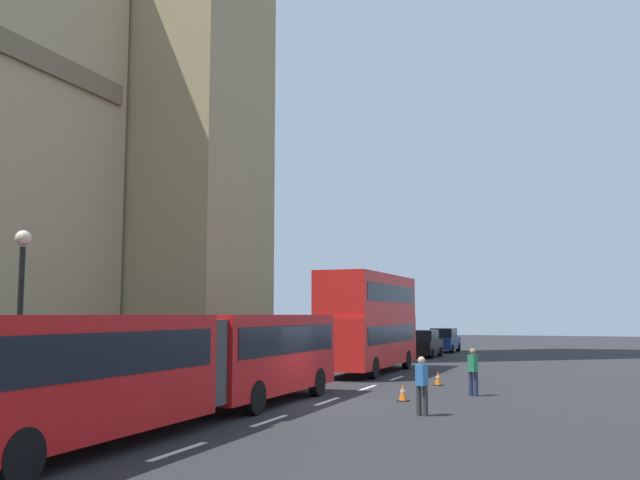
{
  "coord_description": "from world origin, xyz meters",
  "views": [
    {
      "loc": [
        -21.49,
        -8.24,
        2.91
      ],
      "look_at": [
        7.88,
        2.93,
        6.27
      ],
      "focal_mm": 39.14,
      "sensor_mm": 36.0,
      "label": 1
    }
  ],
  "objects_px": {
    "traffic_cone_west": "(403,393)",
    "traffic_cone_middle": "(438,378)",
    "double_decker_bus": "(369,318)",
    "pedestrian_near_cones": "(422,384)",
    "sedan_lead": "(424,344)",
    "street_lamp": "(20,309)",
    "articulated_bus": "(184,358)",
    "pedestrian_by_kerb": "(473,370)",
    "sedan_trailing": "(444,340)"
  },
  "relations": [
    {
      "from": "traffic_cone_west",
      "to": "traffic_cone_middle",
      "type": "distance_m",
      "value": 5.65
    },
    {
      "from": "double_decker_bus",
      "to": "pedestrian_near_cones",
      "type": "height_order",
      "value": "double_decker_bus"
    },
    {
      "from": "double_decker_bus",
      "to": "sedan_lead",
      "type": "distance_m",
      "value": 13.89
    },
    {
      "from": "double_decker_bus",
      "to": "street_lamp",
      "type": "distance_m",
      "value": 19.2
    },
    {
      "from": "articulated_bus",
      "to": "double_decker_bus",
      "type": "relative_size",
      "value": 1.76
    },
    {
      "from": "sedan_lead",
      "to": "pedestrian_near_cones",
      "type": "xyz_separation_m",
      "value": [
        -27.47,
        -5.95,
        -0.0
      ]
    },
    {
      "from": "street_lamp",
      "to": "pedestrian_by_kerb",
      "type": "distance_m",
      "value": 15.27
    },
    {
      "from": "traffic_cone_middle",
      "to": "pedestrian_near_cones",
      "type": "distance_m",
      "value": 8.93
    },
    {
      "from": "sedan_lead",
      "to": "articulated_bus",
      "type": "bearing_deg",
      "value": -179.54
    },
    {
      "from": "sedan_trailing",
      "to": "pedestrian_by_kerb",
      "type": "height_order",
      "value": "sedan_trailing"
    },
    {
      "from": "double_decker_bus",
      "to": "traffic_cone_west",
      "type": "xyz_separation_m",
      "value": [
        -10.54,
        -4.35,
        -2.43
      ]
    },
    {
      "from": "street_lamp",
      "to": "pedestrian_by_kerb",
      "type": "height_order",
      "value": "street_lamp"
    },
    {
      "from": "traffic_cone_middle",
      "to": "sedan_trailing",
      "type": "bearing_deg",
      "value": 10.14
    },
    {
      "from": "pedestrian_near_cones",
      "to": "pedestrian_by_kerb",
      "type": "bearing_deg",
      "value": -6.54
    },
    {
      "from": "street_lamp",
      "to": "pedestrian_by_kerb",
      "type": "bearing_deg",
      "value": -45.85
    },
    {
      "from": "street_lamp",
      "to": "pedestrian_near_cones",
      "type": "relative_size",
      "value": 3.12
    },
    {
      "from": "double_decker_bus",
      "to": "sedan_lead",
      "type": "relative_size",
      "value": 2.22
    },
    {
      "from": "articulated_bus",
      "to": "pedestrian_near_cones",
      "type": "height_order",
      "value": "articulated_bus"
    },
    {
      "from": "sedan_trailing",
      "to": "traffic_cone_middle",
      "type": "relative_size",
      "value": 7.59
    },
    {
      "from": "traffic_cone_middle",
      "to": "pedestrian_near_cones",
      "type": "relative_size",
      "value": 0.34
    },
    {
      "from": "pedestrian_near_cones",
      "to": "pedestrian_by_kerb",
      "type": "height_order",
      "value": "same"
    },
    {
      "from": "sedan_trailing",
      "to": "pedestrian_by_kerb",
      "type": "distance_m",
      "value": 29.52
    },
    {
      "from": "sedan_lead",
      "to": "pedestrian_near_cones",
      "type": "height_order",
      "value": "sedan_lead"
    },
    {
      "from": "sedan_trailing",
      "to": "traffic_cone_west",
      "type": "height_order",
      "value": "sedan_trailing"
    },
    {
      "from": "pedestrian_near_cones",
      "to": "pedestrian_by_kerb",
      "type": "xyz_separation_m",
      "value": [
        5.56,
        -0.64,
        0.0
      ]
    },
    {
      "from": "articulated_bus",
      "to": "sedan_lead",
      "type": "bearing_deg",
      "value": 0.46
    },
    {
      "from": "double_decker_bus",
      "to": "street_lamp",
      "type": "xyz_separation_m",
      "value": [
        -18.66,
        4.5,
        0.35
      ]
    },
    {
      "from": "sedan_trailing",
      "to": "street_lamp",
      "type": "distance_m",
      "value": 39.62
    },
    {
      "from": "traffic_cone_west",
      "to": "pedestrian_by_kerb",
      "type": "distance_m",
      "value": 3.19
    },
    {
      "from": "sedan_trailing",
      "to": "street_lamp",
      "type": "xyz_separation_m",
      "value": [
        -39.32,
        4.35,
        2.14
      ]
    },
    {
      "from": "sedan_lead",
      "to": "traffic_cone_middle",
      "type": "height_order",
      "value": "sedan_lead"
    },
    {
      "from": "traffic_cone_middle",
      "to": "street_lamp",
      "type": "xyz_separation_m",
      "value": [
        -13.78,
        8.92,
        2.77
      ]
    },
    {
      "from": "street_lamp",
      "to": "pedestrian_near_cones",
      "type": "height_order",
      "value": "street_lamp"
    },
    {
      "from": "pedestrian_near_cones",
      "to": "articulated_bus",
      "type": "bearing_deg",
      "value": 122.83
    },
    {
      "from": "articulated_bus",
      "to": "traffic_cone_middle",
      "type": "distance_m",
      "value": 13.33
    },
    {
      "from": "articulated_bus",
      "to": "pedestrian_near_cones",
      "type": "bearing_deg",
      "value": -57.17
    },
    {
      "from": "sedan_lead",
      "to": "traffic_cone_west",
      "type": "relative_size",
      "value": 7.59
    },
    {
      "from": "sedan_trailing",
      "to": "traffic_cone_west",
      "type": "relative_size",
      "value": 7.59
    },
    {
      "from": "pedestrian_near_cones",
      "to": "pedestrian_by_kerb",
      "type": "distance_m",
      "value": 5.6
    },
    {
      "from": "street_lamp",
      "to": "double_decker_bus",
      "type": "bearing_deg",
      "value": -13.57
    },
    {
      "from": "traffic_cone_middle",
      "to": "pedestrian_by_kerb",
      "type": "relative_size",
      "value": 0.34
    },
    {
      "from": "articulated_bus",
      "to": "street_lamp",
      "type": "xyz_separation_m",
      "value": [
        -1.29,
        4.51,
        1.31
      ]
    },
    {
      "from": "traffic_cone_west",
      "to": "traffic_cone_middle",
      "type": "bearing_deg",
      "value": -0.69
    },
    {
      "from": "street_lamp",
      "to": "sedan_trailing",
      "type": "bearing_deg",
      "value": -6.31
    },
    {
      "from": "street_lamp",
      "to": "traffic_cone_west",
      "type": "bearing_deg",
      "value": -47.45
    },
    {
      "from": "street_lamp",
      "to": "pedestrian_near_cones",
      "type": "distance_m",
      "value": 11.55
    },
    {
      "from": "traffic_cone_middle",
      "to": "pedestrian_by_kerb",
      "type": "xyz_separation_m",
      "value": [
        -3.25,
        -1.93,
        0.63
      ]
    },
    {
      "from": "pedestrian_near_cones",
      "to": "pedestrian_by_kerb",
      "type": "relative_size",
      "value": 1.0
    },
    {
      "from": "sedan_lead",
      "to": "traffic_cone_west",
      "type": "xyz_separation_m",
      "value": [
        -24.31,
        -4.6,
        -0.63
      ]
    },
    {
      "from": "double_decker_bus",
      "to": "traffic_cone_middle",
      "type": "relative_size",
      "value": 16.81
    }
  ]
}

